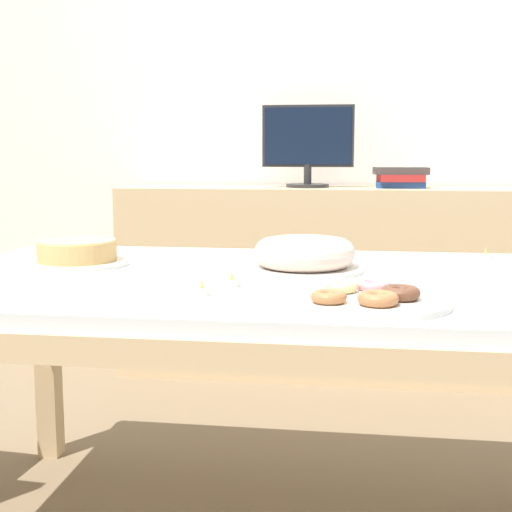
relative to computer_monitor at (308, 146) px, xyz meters
The scene contains 11 objects.
wall_back 0.38m from the computer_monitor, 79.93° to the left, with size 8.00×0.10×2.60m, color white.
dining_table 1.61m from the computer_monitor, 88.02° to the right, with size 1.85×1.04×0.73m.
sideboard 0.64m from the computer_monitor, ahead, with size 1.85×0.44×0.89m.
computer_monitor is the anchor object (origin of this frame).
book_stack 0.45m from the computer_monitor, ahead, with size 0.25×0.19×0.09m.
cake_chocolate_round 1.58m from the computer_monitor, 110.25° to the right, with size 0.29×0.29×0.07m.
cake_golden_bundt 1.51m from the computer_monitor, 86.09° to the right, with size 0.31×0.31×0.09m.
pastry_platter 1.92m from the computer_monitor, 82.06° to the right, with size 0.35×0.35×0.04m.
tealight_near_cakes 1.75m from the computer_monitor, 91.70° to the right, with size 0.04×0.04×0.04m.
tealight_centre 1.38m from the computer_monitor, 62.73° to the right, with size 0.04×0.04×0.04m.
tealight_right_edge 1.86m from the computer_monitor, 93.05° to the right, with size 0.04×0.04×0.04m.
Camera 1 is at (0.19, -1.78, 1.05)m, focal length 50.00 mm.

